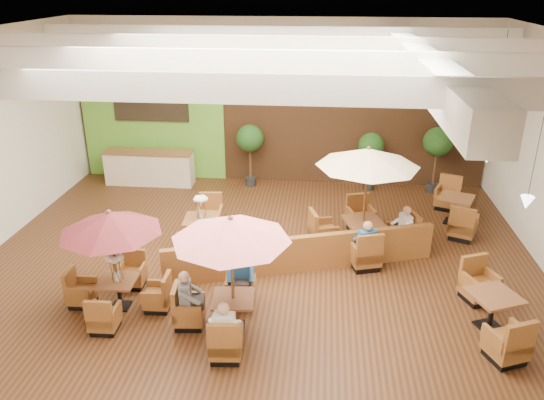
# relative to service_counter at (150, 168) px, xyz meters

# --- Properties ---
(room) EXTENTS (14.04, 14.00, 5.52)m
(room) POSITION_rel_service_counter_xyz_m (4.65, -3.88, 3.05)
(room) COLOR #381E0F
(room) RESTS_ON ground
(service_counter) EXTENTS (3.00, 0.75, 1.18)m
(service_counter) POSITION_rel_service_counter_xyz_m (0.00, 0.00, 0.00)
(service_counter) COLOR beige
(service_counter) RESTS_ON ground
(booth_divider) EXTENTS (6.46, 2.25, 0.93)m
(booth_divider) POSITION_rel_service_counter_xyz_m (5.52, -5.42, -0.12)
(booth_divider) COLOR brown
(booth_divider) RESTS_ON ground
(table_0) EXTENTS (2.26, 2.26, 2.32)m
(table_0) POSITION_rel_service_counter_xyz_m (1.65, -7.36, 1.00)
(table_0) COLOR brown
(table_0) RESTS_ON ground
(table_1) EXTENTS (2.42, 2.51, 2.54)m
(table_1) POSITION_rel_service_counter_xyz_m (4.18, -7.87, 1.25)
(table_1) COLOR brown
(table_1) RESTS_ON ground
(table_2) EXTENTS (2.91, 2.91, 2.82)m
(table_2) POSITION_rel_service_counter_xyz_m (7.04, -4.09, 1.32)
(table_2) COLOR brown
(table_2) RESTS_ON ground
(table_3) EXTENTS (0.98, 2.75, 1.58)m
(table_3) POSITION_rel_service_counter_xyz_m (2.81, -4.36, -0.08)
(table_3) COLOR brown
(table_3) RESTS_ON ground
(table_4) EXTENTS (1.17, 2.86, 1.00)m
(table_4) POSITION_rel_service_counter_xyz_m (9.45, -7.33, -0.20)
(table_4) COLOR brown
(table_4) RESTS_ON ground
(table_5) EXTENTS (1.20, 2.92, 1.02)m
(table_5) POSITION_rel_service_counter_xyz_m (9.80, -2.22, -0.19)
(table_5) COLOR brown
(table_5) RESTS_ON ground
(topiary_0) EXTENTS (0.92, 0.92, 2.14)m
(topiary_0) POSITION_rel_service_counter_xyz_m (3.48, 0.20, 1.01)
(topiary_0) COLOR black
(topiary_0) RESTS_ON ground
(topiary_1) EXTENTS (0.85, 0.85, 1.97)m
(topiary_1) POSITION_rel_service_counter_xyz_m (7.50, 0.20, 0.88)
(topiary_1) COLOR black
(topiary_1) RESTS_ON ground
(topiary_2) EXTENTS (0.95, 0.95, 2.22)m
(topiary_2) POSITION_rel_service_counter_xyz_m (9.62, 0.20, 1.07)
(topiary_2) COLOR black
(topiary_2) RESTS_ON ground
(diner_0) EXTENTS (0.40, 0.32, 0.80)m
(diner_0) POSITION_rel_service_counter_xyz_m (4.24, -8.80, 0.18)
(diner_0) COLOR white
(diner_0) RESTS_ON ground
(diner_1) EXTENTS (0.45, 0.38, 0.85)m
(diner_1) POSITION_rel_service_counter_xyz_m (4.24, -6.94, 0.20)
(diner_1) COLOR #2660A5
(diner_1) RESTS_ON ground
(diner_2) EXTENTS (0.36, 0.42, 0.81)m
(diner_2) POSITION_rel_service_counter_xyz_m (3.32, -7.87, 0.18)
(diner_2) COLOR slate
(diner_2) RESTS_ON ground
(diner_3) EXTENTS (0.46, 0.43, 0.83)m
(diner_3) POSITION_rel_service_counter_xyz_m (7.04, -5.12, 0.19)
(diner_3) COLOR #2660A5
(diner_3) RESTS_ON ground
(diner_4) EXTENTS (0.38, 0.43, 0.78)m
(diner_4) POSITION_rel_service_counter_xyz_m (8.07, -4.09, 0.17)
(diner_4) COLOR white
(diner_4) RESTS_ON ground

